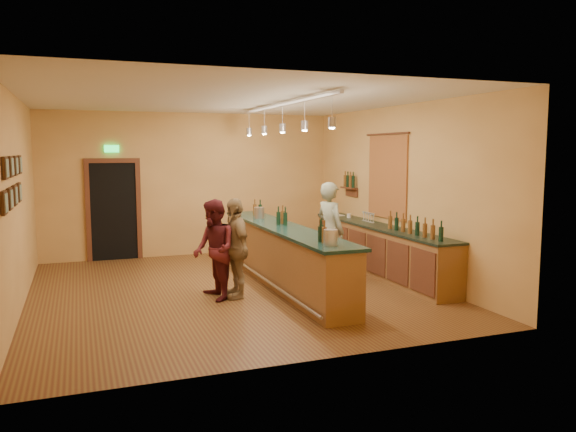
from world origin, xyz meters
name	(u,v)px	position (x,y,z in m)	size (l,w,h in m)	color
floor	(232,289)	(0.00, 0.00, 0.00)	(7.00, 7.00, 0.00)	#5B2C1A
ceiling	(230,99)	(0.00, 0.00, 3.20)	(6.50, 7.00, 0.02)	silver
wall_back	(191,185)	(0.00, 3.50, 1.60)	(6.50, 0.02, 3.20)	#BB8746
wall_front	(312,220)	(0.00, -3.50, 1.60)	(6.50, 0.02, 3.20)	#BB8746
wall_left	(17,202)	(-3.25, 0.00, 1.60)	(0.02, 7.00, 3.20)	#BB8746
wall_right	(399,191)	(3.25, 0.00, 1.60)	(0.02, 7.00, 3.20)	#BB8746
doorway	(114,208)	(-1.70, 3.47, 1.13)	(1.15, 0.09, 2.48)	black
tapestry	(387,177)	(3.23, 0.40, 1.85)	(0.03, 1.40, 1.60)	maroon
bottle_shelf	(349,183)	(3.17, 1.90, 1.67)	(0.17, 0.55, 0.54)	#522818
picture_grid	(13,181)	(-3.21, -0.75, 1.95)	(0.06, 2.20, 0.70)	#382111
back_counter	(380,249)	(2.97, 0.18, 0.49)	(0.60, 4.55, 1.27)	brown
tasting_bar	(283,251)	(0.92, 0.00, 0.61)	(0.73, 5.10, 1.38)	brown
pendant_track	(283,114)	(0.92, 0.00, 2.98)	(0.11, 4.60, 0.50)	silver
bartender	(330,231)	(1.88, 0.09, 0.90)	(0.66, 0.43, 1.80)	gray
customer_a	(214,250)	(-0.42, -0.53, 0.80)	(0.78, 0.61, 1.60)	#59191E
customer_b	(235,248)	(-0.07, -0.51, 0.80)	(0.94, 0.39, 1.61)	#997A51
bar_stool	(318,239)	(1.91, 0.73, 0.65)	(0.39, 0.39, 0.79)	#956143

